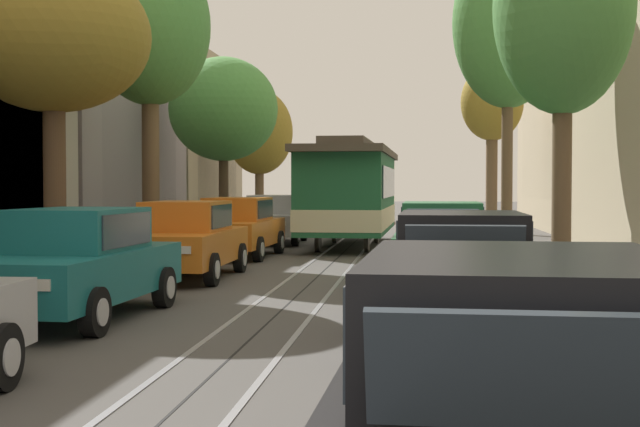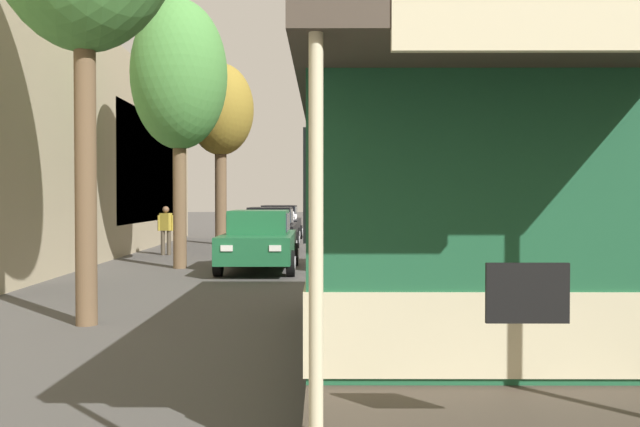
# 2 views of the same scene
# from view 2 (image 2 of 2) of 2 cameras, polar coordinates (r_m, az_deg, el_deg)

# --- Properties ---
(ground_plane) EXTENTS (160.00, 160.00, 0.00)m
(ground_plane) POSITION_cam_2_polar(r_m,az_deg,el_deg) (14.53, 4.02, -6.24)
(ground_plane) COLOR #4C4947
(trolley_track_rails) EXTENTS (1.14, 53.68, 0.01)m
(trolley_track_rails) POSITION_cam_2_polar(r_m,az_deg,el_deg) (12.00, 5.11, -7.82)
(trolley_track_rails) COLOR gray
(trolley_track_rails) RESTS_ON ground
(parked_car_silver_near_left) EXTENTS (2.10, 4.40, 1.58)m
(parked_car_silver_near_left) POSITION_cam_2_polar(r_m,az_deg,el_deg) (29.13, 6.66, -0.89)
(parked_car_silver_near_left) COLOR #B7B7BC
(parked_car_silver_near_left) RESTS_ON ground
(parked_car_teal_second_left) EXTENTS (2.12, 4.41, 1.58)m
(parked_car_teal_second_left) POSITION_cam_2_polar(r_m,az_deg,el_deg) (23.64, 8.89, -1.40)
(parked_car_teal_second_left) COLOR #196B70
(parked_car_teal_second_left) RESTS_ON ground
(parked_car_orange_mid_left) EXTENTS (2.01, 4.36, 1.58)m
(parked_car_orange_mid_left) POSITION_cam_2_polar(r_m,az_deg,el_deg) (18.23, 11.48, -2.21)
(parked_car_orange_mid_left) COLOR orange
(parked_car_orange_mid_left) RESTS_ON ground
(parked_car_orange_fourth_left) EXTENTS (2.11, 4.41, 1.58)m
(parked_car_orange_fourth_left) POSITION_cam_2_polar(r_m,az_deg,el_deg) (13.16, 16.51, -3.57)
(parked_car_orange_fourth_left) COLOR orange
(parked_car_orange_fourth_left) RESTS_ON ground
(parked_car_black_near_right) EXTENTS (2.10, 4.40, 1.58)m
(parked_car_black_near_right) POSITION_cam_2_polar(r_m,az_deg,el_deg) (30.80, -3.40, -0.77)
(parked_car_black_near_right) COLOR black
(parked_car_black_near_right) RESTS_ON ground
(parked_car_black_second_right) EXTENTS (2.06, 4.39, 1.58)m
(parked_car_black_second_right) POSITION_cam_2_polar(r_m,az_deg,el_deg) (24.33, -4.15, -1.32)
(parked_car_black_second_right) COLOR black
(parked_car_black_second_right) RESTS_ON ground
(parked_car_green_mid_right) EXTENTS (2.05, 4.38, 1.58)m
(parked_car_green_mid_right) POSITION_cam_2_polar(r_m,az_deg,el_deg) (18.06, -5.07, -2.22)
(parked_car_green_mid_right) COLOR #1E6038
(parked_car_green_mid_right) RESTS_ON ground
(street_tree_kerb_left_near) EXTENTS (3.56, 3.66, 6.58)m
(street_tree_kerb_left_near) POSITION_cam_2_polar(r_m,az_deg,el_deg) (28.66, 11.31, 7.68)
(street_tree_kerb_left_near) COLOR brown
(street_tree_kerb_left_near) RESTS_ON ground
(street_tree_kerb_left_second) EXTENTS (3.77, 3.58, 6.27)m
(street_tree_kerb_left_second) POSITION_cam_2_polar(r_m,az_deg,el_deg) (20.11, 17.27, 9.36)
(street_tree_kerb_left_second) COLOR brown
(street_tree_kerb_left_second) RESTS_ON ground
(street_tree_kerb_right_near) EXTENTS (2.73, 2.86, 7.45)m
(street_tree_kerb_right_near) POSITION_cam_2_polar(r_m,az_deg,el_deg) (28.82, -8.26, 8.34)
(street_tree_kerb_right_near) COLOR brown
(street_tree_kerb_right_near) RESTS_ON ground
(street_tree_kerb_right_second) EXTENTS (2.58, 2.73, 7.26)m
(street_tree_kerb_right_second) POSITION_cam_2_polar(r_m,az_deg,el_deg) (19.22, -11.61, 11.07)
(street_tree_kerb_right_second) COLOR brown
(street_tree_kerb_right_second) RESTS_ON ground
(cable_car_trolley) EXTENTS (2.75, 9.17, 3.28)m
(cable_car_trolley) POSITION_cam_2_polar(r_m,az_deg,el_deg) (8.52, 7.53, -0.34)
(cable_car_trolley) COLOR #1E5B38
(cable_car_trolley) RESTS_ON ground
(motorcycle_with_rider) EXTENTS (0.60, 1.99, 1.37)m
(motorcycle_with_rider) POSITION_cam_2_polar(r_m,az_deg,el_deg) (29.35, -2.36, -1.17)
(motorcycle_with_rider) COLOR black
(motorcycle_with_rider) RESTS_ON ground
(pedestrian_on_left_pavement) EXTENTS (0.55, 0.37, 1.59)m
(pedestrian_on_left_pavement) POSITION_cam_2_polar(r_m,az_deg,el_deg) (20.70, 21.46, -1.59)
(pedestrian_on_left_pavement) COLOR #4C4233
(pedestrian_on_left_pavement) RESTS_ON ground
(pedestrian_on_right_pavement) EXTENTS (0.55, 0.34, 1.63)m
(pedestrian_on_right_pavement) POSITION_cam_2_polar(r_m,az_deg,el_deg) (23.47, -12.68, -1.14)
(pedestrian_on_right_pavement) COLOR #4C4233
(pedestrian_on_right_pavement) RESTS_ON ground
(pedestrian_crossing_far) EXTENTS (0.55, 0.40, 1.72)m
(pedestrian_crossing_far) POSITION_cam_2_polar(r_m,az_deg,el_deg) (24.20, 18.02, -0.98)
(pedestrian_crossing_far) COLOR #4C4233
(pedestrian_crossing_far) RESTS_ON ground
(street_sign_post) EXTENTS (0.36, 0.08, 2.75)m
(street_sign_post) POSITION_cam_2_polar(r_m,az_deg,el_deg) (26.87, 10.76, 0.84)
(street_sign_post) COLOR slate
(street_sign_post) RESTS_ON ground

